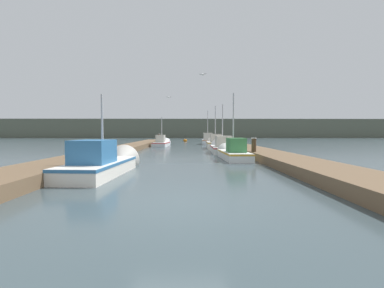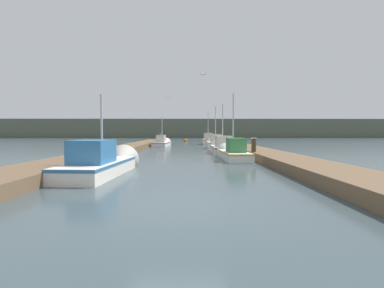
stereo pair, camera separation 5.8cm
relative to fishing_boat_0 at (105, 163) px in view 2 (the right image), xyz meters
name	(u,v)px [view 2 (the right image)]	position (x,y,z in m)	size (l,w,h in m)	color
ground_plane	(177,204)	(3.10, -4.45, -0.42)	(200.00, 200.00, 0.00)	#38474C
dock_left	(125,149)	(-2.09, 11.55, -0.21)	(2.24, 40.00, 0.43)	brown
dock_right	(246,149)	(8.29, 11.55, -0.21)	(2.24, 40.00, 0.43)	brown
distant_shore_ridge	(188,129)	(3.10, 67.08, 2.18)	(120.00, 16.00, 5.20)	#565B4C
fishing_boat_0	(105,163)	(0.00, 0.00, 0.00)	(1.90, 5.27, 3.59)	silver
fishing_boat_1	(232,152)	(6.05, 5.38, -0.03)	(1.49, 4.90, 4.37)	silver
fishing_boat_2	(222,147)	(6.08, 10.37, 0.00)	(1.85, 5.10, 4.39)	silver
fishing_boat_3	(215,144)	(6.07, 15.74, 0.03)	(1.86, 4.85, 4.74)	silver
fishing_boat_4	(163,143)	(0.29, 19.98, -0.07)	(1.79, 5.18, 3.88)	silver
fishing_boat_5	(208,140)	(5.99, 24.58, 0.08)	(1.69, 5.44, 4.91)	silver
mooring_piling_0	(159,138)	(-0.89, 27.02, 0.29)	(0.32, 0.32, 1.42)	#473523
mooring_piling_1	(254,148)	(7.34, 5.30, 0.23)	(0.32, 0.32, 1.29)	#473523
channel_buoy	(186,141)	(2.83, 33.21, -0.25)	(0.62, 0.62, 1.12)	#BF6513
seagull_lead	(203,74)	(4.44, 9.14, 5.53)	(0.54, 0.35, 0.12)	white
seagull_1	(169,97)	(1.32, 16.23, 4.78)	(0.55, 0.28, 0.12)	white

